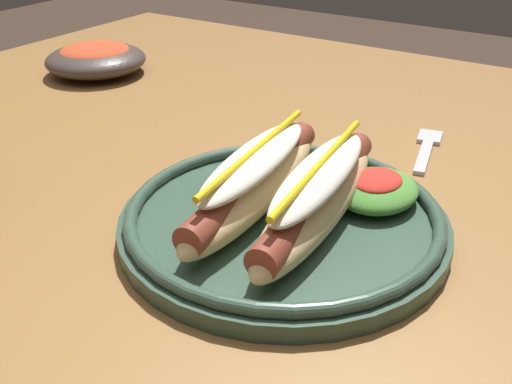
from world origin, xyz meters
TOP-DOWN VIEW (x-y plane):
  - dining_table at (0.00, 0.00)m, footprint 1.24×1.01m
  - hot_dog_plate at (0.01, -0.22)m, footprint 0.29×0.29m
  - fork at (0.24, -0.26)m, footprint 0.12×0.04m
  - side_bowl at (0.24, 0.27)m, footprint 0.15×0.15m

SIDE VIEW (x-z plane):
  - dining_table at x=0.00m, z-range 0.28..1.02m
  - fork at x=0.24m, z-range 0.74..0.74m
  - side_bowl at x=0.24m, z-range 0.74..0.79m
  - hot_dog_plate at x=0.01m, z-range 0.73..0.80m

